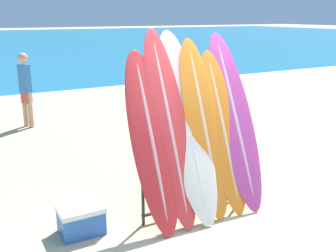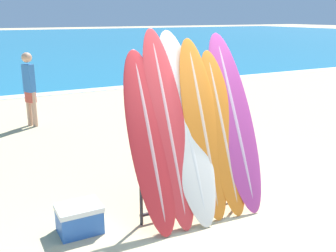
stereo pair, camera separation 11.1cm
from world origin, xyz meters
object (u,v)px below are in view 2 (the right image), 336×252
cooler_box (79,218)px  surfboard_slot_2 (186,126)px  surfboard_slot_4 (223,132)px  person_near_water (217,96)px  surfboard_slot_1 (168,127)px  surfboard_slot_0 (150,141)px  person_mid_beach (29,87)px  surfboard_rack (197,175)px  surfboard_slot_5 (235,121)px  surfboard_slot_3 (203,128)px

cooler_box → surfboard_slot_2: bearing=-4.2°
surfboard_slot_4 → cooler_box: (-1.90, 0.17, -0.85)m
person_near_water → cooler_box: size_ratio=3.18×
surfboard_slot_1 → surfboard_slot_4: size_ratio=1.14×
surfboard_slot_0 → person_near_water: (2.70, 2.52, -0.16)m
surfboard_slot_0 → cooler_box: 1.24m
surfboard_slot_1 → surfboard_slot_4: (0.77, -0.06, -0.15)m
surfboard_slot_0 → cooler_box: surfboard_slot_0 is taller
person_mid_beach → cooler_box: (-0.31, -5.08, -0.75)m
surfboard_rack → surfboard_slot_0: size_ratio=0.77×
person_mid_beach → surfboard_slot_5: bearing=-12.1°
surfboard_rack → person_near_water: (2.05, 2.55, 0.39)m
surfboard_slot_3 → person_mid_beach: bearing=104.0°
surfboard_rack → person_near_water: bearing=51.2°
surfboard_rack → person_mid_beach: 5.42m
surfboard_rack → surfboard_slot_2: size_ratio=0.70×
surfboard_slot_4 → person_near_water: bearing=56.8°
surfboard_slot_0 → person_near_water: 3.70m
surfboard_slot_4 → cooler_box: bearing=174.8°
surfboard_rack → surfboard_slot_4: 0.66m
surfboard_slot_4 → surfboard_slot_5: 0.26m
surfboard_rack → person_mid_beach: bearing=102.8°
person_near_water → surfboard_slot_4: bearing=-83.5°
surfboard_slot_4 → surfboard_slot_0: bearing=179.5°
surfboard_slot_1 → surfboard_slot_5: 1.00m
surfboard_slot_1 → person_near_water: bearing=45.5°
surfboard_slot_1 → surfboard_slot_2: (0.26, 0.01, -0.02)m
surfboard_slot_0 → cooler_box: bearing=169.2°
surfboard_slot_3 → cooler_box: bearing=174.9°
surfboard_slot_5 → person_near_water: size_ratio=1.39×
surfboard_slot_5 → person_near_water: bearing=60.0°
person_mid_beach → cooler_box: person_mid_beach is taller
surfboard_slot_0 → cooler_box: size_ratio=4.10×
surfboard_slot_0 → person_mid_beach: 5.27m
surfboard_slot_5 → cooler_box: bearing=176.8°
person_mid_beach → surfboard_slot_1: bearing=-22.4°
surfboard_slot_0 → surfboard_slot_5: 1.28m
surfboard_rack → person_near_water: 3.30m
surfboard_slot_2 → surfboard_rack: bearing=-37.6°
surfboard_slot_1 → cooler_box: surfboard_slot_1 is taller
surfboard_slot_3 → surfboard_slot_4: (0.29, -0.03, -0.08)m
surfboard_slot_1 → person_near_water: surfboard_slot_1 is taller
surfboard_slot_0 → surfboard_slot_2: surfboard_slot_2 is taller
surfboard_slot_0 → surfboard_slot_3: size_ratio=0.95×
surfboard_slot_0 → surfboard_slot_4: (1.04, -0.01, -0.03)m
person_mid_beach → surfboard_slot_3: bearing=-17.4°
surfboard_slot_5 → person_mid_beach: bearing=109.3°
surfboard_rack → surfboard_slot_3: bearing=24.0°
surfboard_rack → surfboard_slot_1: size_ratio=0.69×
person_near_water → surfboard_slot_2: bearing=-91.6°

